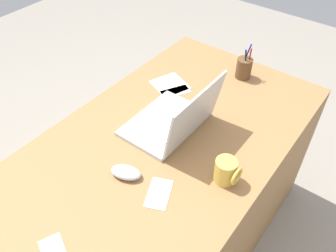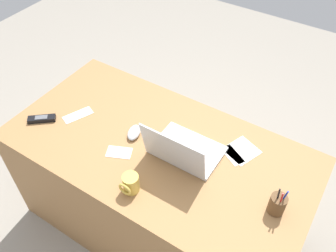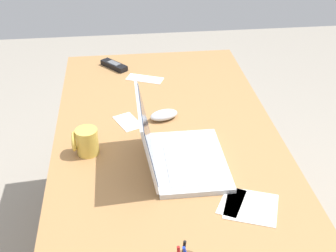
{
  "view_description": "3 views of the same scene",
  "coord_description": "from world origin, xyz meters",
  "views": [
    {
      "loc": [
        0.68,
        0.59,
        1.7
      ],
      "look_at": [
        -0.11,
        -0.01,
        0.78
      ],
      "focal_mm": 37.17,
      "sensor_mm": 36.0,
      "label": 1
    },
    {
      "loc": [
        -0.68,
        0.97,
        2.09
      ],
      "look_at": [
        -0.02,
        -0.06,
        0.84
      ],
      "focal_mm": 37.89,
      "sensor_mm": 36.0,
      "label": 2
    },
    {
      "loc": [
        -1.32,
        0.15,
        1.64
      ],
      "look_at": [
        -0.02,
        0.0,
        0.81
      ],
      "focal_mm": 48.03,
      "sensor_mm": 36.0,
      "label": 3
    }
  ],
  "objects": [
    {
      "name": "ground_plane",
      "position": [
        0.0,
        0.0,
        0.0
      ],
      "size": [
        6.0,
        6.0,
        0.0
      ],
      "primitive_type": "plane",
      "color": "gray"
    },
    {
      "name": "paper_note_front",
      "position": [
        -0.34,
        -0.15,
        0.74
      ],
      "size": [
        0.14,
        0.12,
        0.0
      ],
      "primitive_type": "cube",
      "rotation": [
        0.0,
        0.0,
        -0.5
      ],
      "color": "white",
      "rests_on": "desk"
    },
    {
      "name": "paper_note_right",
      "position": [
        0.14,
        0.14,
        0.74
      ],
      "size": [
        0.14,
        0.12,
        0.0
      ],
      "primitive_type": "cube",
      "rotation": [
        0.0,
        0.0,
        0.42
      ],
      "color": "white",
      "rests_on": "desk"
    },
    {
      "name": "paper_note_near_laptop",
      "position": [
        -0.37,
        -0.2,
        0.74
      ],
      "size": [
        0.19,
        0.19,
        0.0
      ],
      "primitive_type": "cube",
      "rotation": [
        0.0,
        0.0,
        -0.37
      ],
      "color": "white",
      "rests_on": "desk"
    },
    {
      "name": "desk",
      "position": [
        0.0,
        0.0,
        0.37
      ],
      "size": [
        1.57,
        0.82,
        0.74
      ],
      "primitive_type": "cube",
      "color": "#9E7042",
      "rests_on": "ground"
    },
    {
      "name": "laptop",
      "position": [
        -0.14,
        -0.01,
        0.79
      ],
      "size": [
        0.34,
        0.28,
        0.24
      ],
      "color": "silver",
      "rests_on": "desk"
    },
    {
      "name": "cordless_phone",
      "position": [
        0.63,
        0.18,
        0.75
      ],
      "size": [
        0.14,
        0.13,
        0.03
      ],
      "color": "black",
      "rests_on": "desk"
    },
    {
      "name": "computer_mouse",
      "position": [
        0.15,
        0.0,
        0.75
      ],
      "size": [
        0.09,
        0.13,
        0.03
      ],
      "primitive_type": "ellipsoid",
      "rotation": [
        0.0,
        0.0,
        0.33
      ],
      "color": "silver",
      "rests_on": "desk"
    },
    {
      "name": "pen_holder",
      "position": [
        -0.63,
        0.04,
        0.79
      ],
      "size": [
        0.07,
        0.07,
        0.17
      ],
      "color": "brown",
      "rests_on": "desk"
    },
    {
      "name": "paper_note_left",
      "position": [
        0.5,
        0.05,
        0.74
      ],
      "size": [
        0.12,
        0.17,
        0.0
      ],
      "primitive_type": "cube",
      "rotation": [
        0.0,
        0.0,
        -0.41
      ],
      "color": "white",
      "rests_on": "desk"
    },
    {
      "name": "coffee_mug_white",
      "position": [
        -0.04,
        0.29,
        0.78
      ],
      "size": [
        0.07,
        0.09,
        0.09
      ],
      "color": "#E0BC4C",
      "rests_on": "desk"
    }
  ]
}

